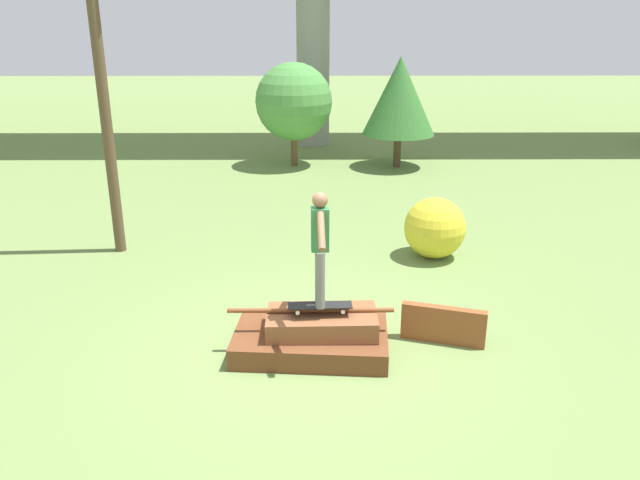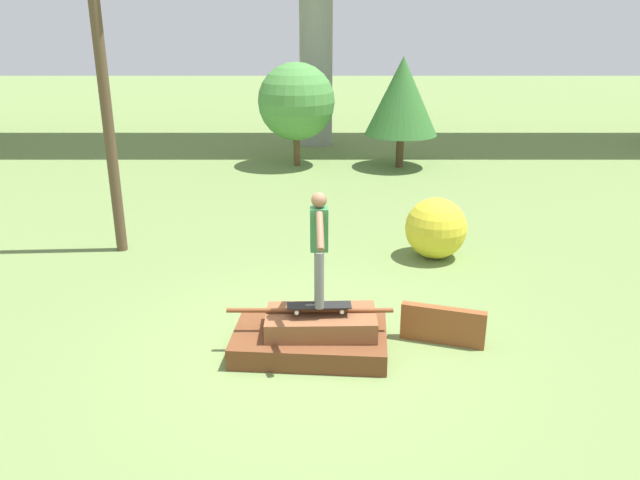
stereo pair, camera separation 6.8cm
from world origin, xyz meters
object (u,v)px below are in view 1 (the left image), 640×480
utility_pole (101,80)px  tree_behind_left (400,96)px  skateboard (320,306)px  tree_behind_right (294,102)px  bush_yellow_flowering (435,228)px  skater (320,242)px

utility_pole → tree_behind_left: utility_pole is taller
skateboard → tree_behind_right: bearing=93.5°
skateboard → utility_pole: size_ratio=0.14×
bush_yellow_flowering → tree_behind_right: bearing=110.5°
utility_pole → bush_yellow_flowering: (5.92, -0.38, -2.60)m
tree_behind_left → bush_yellow_flowering: size_ratio=2.81×
utility_pole → tree_behind_left: 9.30m
utility_pole → tree_behind_right: utility_pole is taller
skateboard → bush_yellow_flowering: bush_yellow_flowering is taller
tree_behind_right → tree_behind_left: bearing=-4.2°
skateboard → tree_behind_right: 11.09m
utility_pole → tree_behind_left: (6.14, 6.90, -1.11)m
tree_behind_right → skateboard: bearing=-86.5°
skater → tree_behind_left: 11.05m
utility_pole → bush_yellow_flowering: bearing=-3.6°
tree_behind_right → bush_yellow_flowering: tree_behind_right is taller
tree_behind_left → tree_behind_right: (-3.03, 0.22, -0.18)m
skater → bush_yellow_flowering: 4.23m
skateboard → tree_behind_left: (2.35, 10.79, 1.36)m
skateboard → skater: (-0.00, 0.00, 0.88)m
tree_behind_left → bush_yellow_flowering: bearing=-91.7°
utility_pole → skater: bearing=-45.8°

